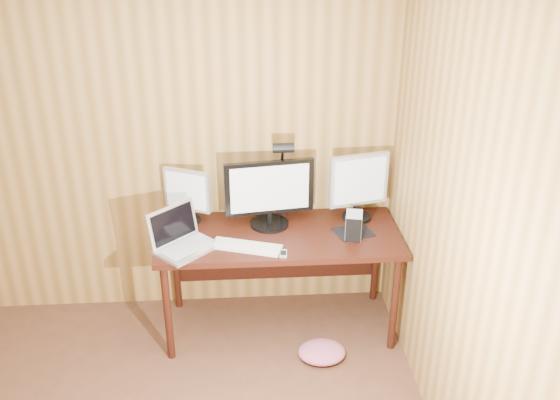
{
  "coord_description": "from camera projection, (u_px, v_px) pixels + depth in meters",
  "views": [
    {
      "loc": [
        0.7,
        -1.83,
        2.63
      ],
      "look_at": [
        0.93,
        1.58,
        1.02
      ],
      "focal_mm": 38.0,
      "sensor_mm": 36.0,
      "label": 1
    }
  ],
  "objects": [
    {
      "name": "room_shell",
      "position": [
        59.0,
        332.0,
        2.2
      ],
      "size": [
        4.0,
        4.0,
        4.0
      ],
      "color": "#563321",
      "rests_on": "ground"
    },
    {
      "name": "desk",
      "position": [
        279.0,
        244.0,
        4.06
      ],
      "size": [
        1.6,
        0.7,
        0.75
      ],
      "color": "black",
      "rests_on": "floor"
    },
    {
      "name": "monitor_center",
      "position": [
        269.0,
        193.0,
        3.94
      ],
      "size": [
        0.6,
        0.26,
        0.47
      ],
      "rotation": [
        0.0,
        0.0,
        0.14
      ],
      "color": "black",
      "rests_on": "desk"
    },
    {
      "name": "monitor_left",
      "position": [
        187.0,
        195.0,
        4.01
      ],
      "size": [
        0.32,
        0.17,
        0.38
      ],
      "rotation": [
        0.0,
        0.0,
        -0.44
      ],
      "color": "black",
      "rests_on": "desk"
    },
    {
      "name": "monitor_right",
      "position": [
        358.0,
        185.0,
        4.03
      ],
      "size": [
        0.42,
        0.2,
        0.47
      ],
      "rotation": [
        0.0,
        0.0,
        0.24
      ],
      "color": "black",
      "rests_on": "desk"
    },
    {
      "name": "laptop",
      "position": [
        181.0,
        238.0,
        3.74
      ],
      "size": [
        0.46,
        0.46,
        0.26
      ],
      "rotation": [
        0.0,
        0.0,
        0.78
      ],
      "color": "silver",
      "rests_on": "desk"
    },
    {
      "name": "keyboard",
      "position": [
        246.0,
        246.0,
        3.76
      ],
      "size": [
        0.47,
        0.27,
        0.02
      ],
      "rotation": [
        0.0,
        0.0,
        -0.32
      ],
      "color": "white",
      "rests_on": "desk"
    },
    {
      "name": "mousepad",
      "position": [
        353.0,
        232.0,
        3.95
      ],
      "size": [
        0.28,
        0.25,
        0.0
      ],
      "primitive_type": "cube",
      "rotation": [
        0.0,
        0.0,
        0.26
      ],
      "color": "black",
      "rests_on": "desk"
    },
    {
      "name": "mouse",
      "position": [
        354.0,
        230.0,
        3.94
      ],
      "size": [
        0.1,
        0.12,
        0.04
      ],
      "primitive_type": "ellipsoid",
      "rotation": [
        0.0,
        0.0,
        0.42
      ],
      "color": "black",
      "rests_on": "mousepad"
    },
    {
      "name": "hard_drive",
      "position": [
        354.0,
        225.0,
        3.86
      ],
      "size": [
        0.13,
        0.17,
        0.17
      ],
      "rotation": [
        0.0,
        0.0,
        -0.22
      ],
      "color": "silver",
      "rests_on": "desk"
    },
    {
      "name": "phone",
      "position": [
        283.0,
        254.0,
        3.69
      ],
      "size": [
        0.05,
        0.09,
        0.01
      ],
      "rotation": [
        0.0,
        0.0,
        -0.08
      ],
      "color": "silver",
      "rests_on": "desk"
    },
    {
      "name": "speaker",
      "position": [
        356.0,
        213.0,
        4.1
      ],
      "size": [
        0.05,
        0.05,
        0.11
      ],
      "primitive_type": "cylinder",
      "color": "black",
      "rests_on": "desk"
    },
    {
      "name": "desk_lamp",
      "position": [
        283.0,
        167.0,
        3.99
      ],
      "size": [
        0.14,
        0.2,
        0.61
      ],
      "rotation": [
        0.0,
        0.0,
        -0.04
      ],
      "color": "black",
      "rests_on": "desk"
    },
    {
      "name": "fabric_pile",
      "position": [
        322.0,
        352.0,
        3.92
      ],
      "size": [
        0.38,
        0.34,
        0.1
      ],
      "primitive_type": null,
      "rotation": [
        0.0,
        0.0,
        0.28
      ],
      "color": "#BE5C7C",
      "rests_on": "floor"
    }
  ]
}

